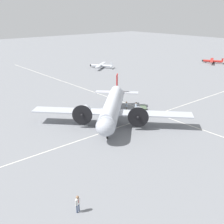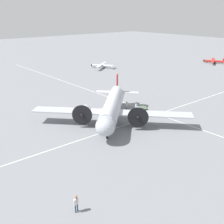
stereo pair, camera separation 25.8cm
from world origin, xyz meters
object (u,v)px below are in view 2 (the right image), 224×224
baggage_cart (144,107)px  light_aircraft_taxiing (102,66)px  ramp_agent (127,105)px  suitcase_near_door (138,109)px  light_aircraft_distant (213,61)px  passenger_boarding (136,106)px  crew_foreground (76,202)px  airliner_main (112,108)px

baggage_cart → light_aircraft_taxiing: (-35.24, 17.86, 0.53)m
ramp_agent → suitcase_near_door: bearing=81.7°
suitcase_near_door → light_aircraft_distant: 56.64m
passenger_boarding → crew_foreground: bearing=-40.6°
airliner_main → light_aircraft_distant: size_ratio=2.30×
airliner_main → light_aircraft_distant: airliner_main is taller
light_aircraft_taxiing → passenger_boarding: bearing=114.3°
baggage_cart → light_aircraft_distant: (-17.60, 52.10, 0.51)m
airliner_main → light_aircraft_taxiing: bearing=-169.4°
passenger_boarding → suitcase_near_door: 0.83m
suitcase_near_door → baggage_cart: size_ratio=0.27×
crew_foreground → light_aircraft_taxiing: size_ratio=0.20×
crew_foreground → suitcase_near_door: (-15.45, 23.05, -0.74)m
ramp_agent → suitcase_near_door: size_ratio=2.82×
suitcase_near_door → light_aircraft_taxiing: bearing=151.1°
airliner_main → crew_foreground: bearing=-1.8°
suitcase_near_door → light_aircraft_taxiing: size_ratio=0.07×
crew_foreground → light_aircraft_taxiing: 66.33m
passenger_boarding → ramp_agent: ramp_agent is taller
airliner_main → light_aircraft_distant: bearing=154.1°
baggage_cart → light_aircraft_distant: size_ratio=0.27×
baggage_cart → light_aircraft_taxiing: light_aircraft_taxiing is taller
crew_foreground → light_aircraft_distant: light_aircraft_distant is taller
light_aircraft_distant → baggage_cart: bearing=79.2°
airliner_main → baggage_cart: bearing=146.8°
ramp_agent → light_aircraft_taxiing: light_aircraft_taxiing is taller
light_aircraft_distant → light_aircraft_taxiing: light_aircraft_taxiing is taller
crew_foreground → baggage_cart: bearing=-160.4°
airliner_main → crew_foreground: 21.17m
ramp_agent → light_aircraft_taxiing: size_ratio=0.21×
ramp_agent → baggage_cart: size_ratio=0.77×
crew_foreground → suitcase_near_door: size_ratio=2.67×
suitcase_near_door → baggage_cart: suitcase_near_door is taller
suitcase_near_door → airliner_main: bearing=-78.8°
passenger_boarding → light_aircraft_distant: light_aircraft_distant is taller
suitcase_near_door → light_aircraft_distant: size_ratio=0.07×
crew_foreground → airliner_main: bearing=-151.0°
airliner_main → baggage_cart: (-1.60, 8.94, -2.31)m
ramp_agent → light_aircraft_taxiing: (-34.16, 21.09, -0.29)m
crew_foreground → baggage_cart: size_ratio=0.73×
airliner_main → light_aircraft_taxiing: size_ratio=2.29×
airliner_main → light_aircraft_distant: 64.01m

